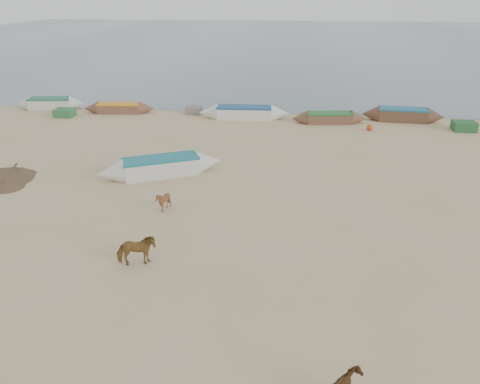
% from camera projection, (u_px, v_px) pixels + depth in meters
% --- Properties ---
extents(ground, '(140.00, 140.00, 0.00)m').
position_uv_depth(ground, '(227.00, 261.00, 16.82)').
color(ground, tan).
rests_on(ground, ground).
extents(sea, '(160.00, 160.00, 0.00)m').
position_uv_depth(sea, '(287.00, 39.00, 91.51)').
color(sea, slate).
rests_on(sea, ground).
extents(cow_adult, '(1.50, 1.02, 1.16)m').
position_uv_depth(cow_adult, '(136.00, 251.00, 16.37)').
color(cow_adult, brown).
rests_on(cow_adult, ground).
extents(calf_front, '(1.10, 1.07, 0.93)m').
position_uv_depth(calf_front, '(163.00, 201.00, 20.51)').
color(calf_front, brown).
rests_on(calf_front, ground).
extents(near_canoe, '(6.50, 4.11, 0.98)m').
position_uv_depth(near_canoe, '(161.00, 166.00, 24.43)').
color(near_canoe, silver).
rests_on(near_canoe, ground).
extents(waterline_canoes, '(55.46, 4.16, 0.97)m').
position_uv_depth(waterline_canoes, '(275.00, 112.00, 35.39)').
color(waterline_canoes, brown).
rests_on(waterline_canoes, ground).
extents(beach_clutter, '(48.03, 4.07, 0.64)m').
position_uv_depth(beach_clutter, '(319.00, 119.00, 34.15)').
color(beach_clutter, '#2F6A39').
rests_on(beach_clutter, ground).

